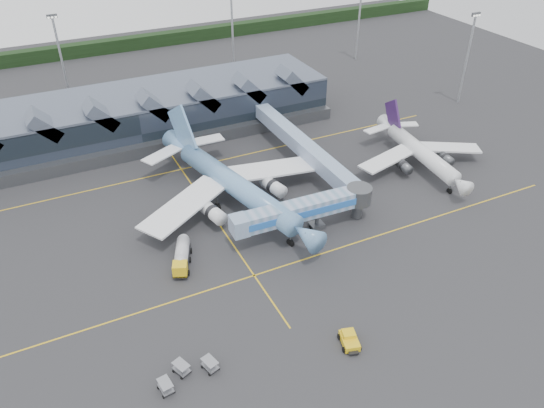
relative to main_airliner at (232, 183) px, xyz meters
name	(u,v)px	position (x,y,z in m)	size (l,w,h in m)	color
ground	(234,246)	(-4.80, -12.30, -4.21)	(260.00, 260.00, 0.00)	#28282B
taxi_stripes	(213,215)	(-4.80, -2.30, -4.21)	(120.00, 60.00, 0.01)	gold
tree_line_far	(101,47)	(-4.80, 97.70, -2.21)	(260.00, 4.00, 4.00)	black
terminal	(131,116)	(-9.86, 35.05, 0.67)	(90.00, 22.25, 12.52)	black
light_masts	(214,47)	(16.20, 50.50, 8.28)	(132.40, 42.56, 22.45)	#989BA1
main_airliner	(232,183)	(0.00, 0.00, 0.00)	(37.82, 44.21, 14.33)	#5F85C1
regional_jet	(419,151)	(39.53, -3.86, -0.90)	(27.79, 30.47, 10.45)	white
jet_bridge	(312,208)	(8.92, -13.72, 0.18)	(25.72, 4.65, 6.22)	#6B90B2
fuel_truck	(182,255)	(-13.70, -12.66, -2.57)	(5.10, 8.56, 2.93)	black
pushback_tug	(349,340)	(0.92, -38.07, -3.46)	(3.12, 4.12, 1.67)	yellow
baggage_carts	(186,372)	(-20.07, -33.73, -3.36)	(7.71, 4.19, 1.51)	#919299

